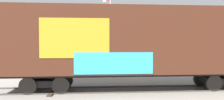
% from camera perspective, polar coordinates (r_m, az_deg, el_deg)
% --- Properties ---
extents(ground_plane, '(260.00, 260.00, 0.00)m').
position_cam_1_polar(ground_plane, '(11.52, 7.47, -11.63)').
color(ground_plane, gray).
extents(track, '(60.00, 4.62, 0.08)m').
position_cam_1_polar(track, '(11.37, 2.83, -11.60)').
color(track, '#4C4742').
rests_on(track, ground_plane).
extents(freight_car, '(15.60, 3.76, 4.90)m').
position_cam_1_polar(freight_car, '(11.21, 7.47, 2.40)').
color(freight_car, '#472316').
rests_on(freight_car, ground_plane).
extents(flagpole, '(1.05, 1.12, 9.33)m').
position_cam_1_polar(flagpole, '(24.87, -0.88, 9.07)').
color(flagpole, silver).
rests_on(flagpole, ground_plane).
extents(hillside, '(147.00, 29.76, 12.94)m').
position_cam_1_polar(hillside, '(69.04, 0.23, 2.86)').
color(hillside, silver).
rests_on(hillside, ground_plane).
extents(parked_car_blue, '(4.65, 2.36, 1.69)m').
position_cam_1_polar(parked_car_blue, '(18.01, -13.04, -4.10)').
color(parked_car_blue, navy).
rests_on(parked_car_blue, ground_plane).
extents(parked_car_silver, '(4.12, 2.07, 1.74)m').
position_cam_1_polar(parked_car_silver, '(17.95, 4.19, -4.05)').
color(parked_car_silver, '#B7BABF').
rests_on(parked_car_silver, ground_plane).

